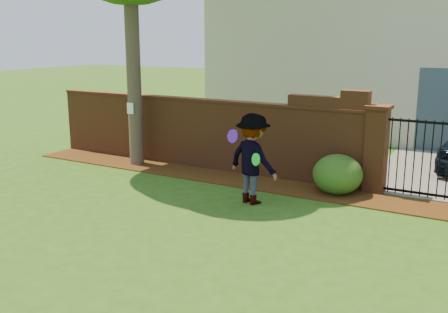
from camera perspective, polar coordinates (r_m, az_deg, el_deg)
The scene contains 11 objects.
ground at distance 9.15m, azimuth -5.41°, elevation -8.05°, with size 80.00×80.00×0.01m, color #2B5515.
mulch_bed at distance 12.30m, azimuth -0.05°, elevation -2.35°, with size 11.10×1.08×0.03m, color #3C210A.
brick_wall at distance 13.19m, azimuth -2.60°, elevation 2.75°, with size 8.70×0.31×2.16m.
pillar_left at distance 11.47m, azimuth 16.31°, elevation 0.83°, with size 0.50×0.50×1.88m.
iron_gate at distance 11.30m, azimuth 21.69°, elevation -0.29°, with size 1.78×0.03×1.60m.
house at distance 19.35m, azimuth 18.51°, elevation 12.02°, with size 12.40×6.40×6.30m.
paper_notice at distance 13.41m, azimuth -10.22°, elevation 5.20°, with size 0.20×0.01×0.28m, color white.
shrub_left at distance 11.27m, azimuth 12.32°, elevation -1.92°, with size 1.05×1.05×0.86m, color #1F5218.
man at distance 10.31m, azimuth 3.01°, elevation -0.29°, with size 1.17×0.67×1.81m, color gray.
frisbee_purple at distance 10.45m, azimuth 0.98°, elevation 2.24°, with size 0.28×0.28×0.03m, color #6320CB.
frisbee_green at distance 9.96m, azimuth 3.51°, elevation -0.32°, with size 0.24×0.24×0.02m, color #1CD63D.
Camera 1 is at (4.99, -6.94, 3.27)m, focal length 41.81 mm.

